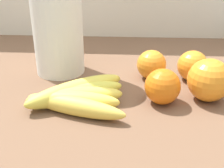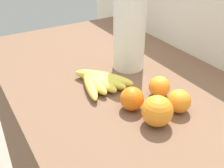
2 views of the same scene
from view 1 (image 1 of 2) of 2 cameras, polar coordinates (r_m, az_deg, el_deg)
wall_back at (r=1.10m, az=7.14°, el=-3.13°), size 2.00×0.06×1.30m
banana_bunch at (r=0.57m, az=-6.97°, el=-2.42°), size 0.20×0.18×0.04m
orange_far_right at (r=0.60m, az=17.83°, el=0.72°), size 0.08×0.08×0.08m
orange_front at (r=0.58m, az=9.51°, el=-0.46°), size 0.07×0.07×0.07m
orange_right at (r=0.67m, az=7.46°, el=3.65°), size 0.06×0.06×0.06m
orange_center at (r=0.68m, az=14.96°, el=3.34°), size 0.07×0.07×0.07m
paper_towel_roll at (r=0.68m, az=-10.46°, el=13.44°), size 0.11×0.11×0.31m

